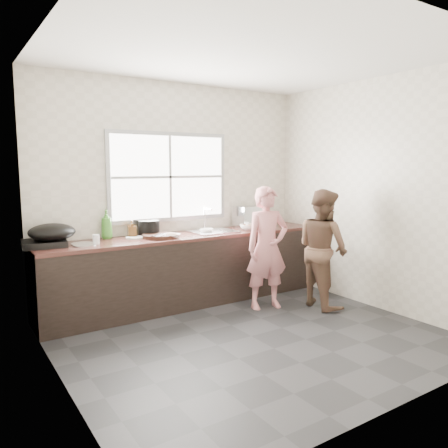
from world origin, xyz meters
TOP-DOWN VIEW (x-y plane):
  - floor at (0.00, 0.00)m, footprint 3.60×3.20m
  - ceiling at (0.00, 0.00)m, footprint 3.60×3.20m
  - wall_back at (0.00, 1.60)m, footprint 3.60×0.01m
  - wall_left at (-1.80, 0.00)m, footprint 0.01×3.20m
  - wall_right at (1.80, 0.00)m, footprint 0.01×3.20m
  - wall_front at (0.00, -1.60)m, footprint 3.60×0.01m
  - cabinet at (0.00, 1.29)m, footprint 3.60×0.62m
  - countertop at (0.00, 1.29)m, footprint 3.60×0.64m
  - sink at (0.35, 1.29)m, footprint 0.55×0.45m
  - faucet at (0.35, 1.49)m, footprint 0.02×0.02m
  - window_frame at (-0.10, 1.59)m, footprint 1.60×0.05m
  - window_glazing at (-0.10, 1.57)m, footprint 1.50×0.01m
  - woman at (0.70, 0.63)m, footprint 0.55×0.43m
  - person_side at (1.30, 0.32)m, footprint 0.61×0.74m
  - cutting_board at (-0.39, 1.26)m, footprint 0.50×0.50m
  - cleaver at (-0.44, 1.16)m, footprint 0.22×0.18m
  - bowl_mince at (-0.30, 1.16)m, footprint 0.25×0.25m
  - bowl_crabs at (0.84, 1.19)m, footprint 0.25×0.25m
  - bowl_held at (0.24, 1.27)m, footprint 0.24×0.24m
  - black_pot at (-0.44, 1.47)m, footprint 0.32×0.32m
  - plate_food at (-0.67, 1.36)m, footprint 0.22×0.22m
  - bottle_green at (-0.93, 1.52)m, footprint 0.16×0.16m
  - bottle_brown_tall at (-0.65, 1.46)m, footprint 0.10×0.10m
  - bottle_brown_short at (-0.45, 1.51)m, footprint 0.17×0.17m
  - glass_jar at (-1.14, 1.23)m, footprint 0.09×0.09m
  - burner at (-1.64, 1.41)m, footprint 0.47×0.47m
  - wok at (-1.56, 1.35)m, footprint 0.53×0.53m
  - dish_rack at (1.01, 1.41)m, footprint 0.39×0.28m
  - pot_lid_left at (-1.27, 1.30)m, footprint 0.31×0.31m
  - pot_lid_right at (-1.27, 1.21)m, footprint 0.26×0.26m

SIDE VIEW (x-z plane):
  - floor at x=0.00m, z-range -0.01..0.00m
  - cabinet at x=0.00m, z-range 0.00..0.82m
  - woman at x=0.70m, z-range 0.00..1.35m
  - person_side at x=1.30m, z-range 0.00..1.42m
  - countertop at x=0.00m, z-range 0.82..0.86m
  - sink at x=0.35m, z-range 0.85..0.88m
  - pot_lid_left at x=-1.27m, z-range 0.86..0.87m
  - pot_lid_right at x=-1.27m, z-range 0.86..0.87m
  - plate_food at x=-0.67m, z-range 0.86..0.88m
  - cutting_board at x=-0.39m, z-range 0.86..0.90m
  - bowl_mince at x=-0.30m, z-range 0.86..0.91m
  - bowl_crabs at x=0.84m, z-range 0.86..0.92m
  - burner at x=-1.64m, z-range 0.86..0.92m
  - bowl_held at x=0.24m, z-range 0.86..0.93m
  - cleaver at x=-0.44m, z-range 0.90..0.91m
  - glass_jar at x=-1.14m, z-range 0.86..0.96m
  - bottle_brown_short at x=-0.45m, z-range 0.86..1.03m
  - black_pot at x=-0.44m, z-range 0.86..1.04m
  - bottle_brown_tall at x=-0.65m, z-range 0.86..1.04m
  - dish_rack at x=1.01m, z-range 0.86..1.15m
  - wok at x=-1.56m, z-range 0.92..1.10m
  - faucet at x=0.35m, z-range 0.86..1.16m
  - bottle_green at x=-0.93m, z-range 0.86..1.19m
  - wall_back at x=0.00m, z-range 0.00..2.70m
  - wall_left at x=-1.80m, z-range 0.00..2.70m
  - wall_right at x=1.80m, z-range 0.00..2.70m
  - wall_front at x=0.00m, z-range 0.00..2.70m
  - window_glazing at x=-0.10m, z-range 1.05..2.05m
  - window_frame at x=-0.10m, z-range 1.00..2.10m
  - ceiling at x=0.00m, z-range 2.70..2.71m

